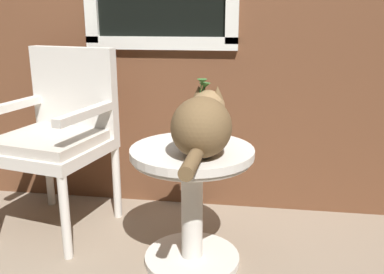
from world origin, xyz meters
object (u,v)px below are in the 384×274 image
object	(u,v)px
wicker_side_table	(192,187)
cat	(202,124)
pewter_vase_with_ivy	(198,122)
wicker_chair	(59,129)

from	to	relation	value
wicker_side_table	cat	xyz separation A→B (m)	(0.05, -0.08, 0.31)
wicker_side_table	pewter_vase_with_ivy	bearing A→B (deg)	83.47
wicker_chair	cat	world-z (taller)	wicker_chair
wicker_side_table	cat	world-z (taller)	cat
wicker_side_table	wicker_chair	world-z (taller)	wicker_chair
cat	pewter_vase_with_ivy	xyz separation A→B (m)	(-0.04, 0.18, -0.04)
cat	pewter_vase_with_ivy	bearing A→B (deg)	103.36
wicker_side_table	pewter_vase_with_ivy	size ratio (longest dim) A/B	1.89
wicker_chair	cat	size ratio (longest dim) A/B	1.58
wicker_chair	cat	xyz separation A→B (m)	(0.79, -0.36, 0.15)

